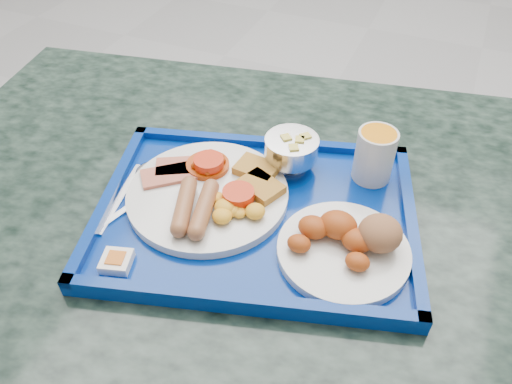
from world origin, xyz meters
TOP-DOWN VIEW (x-y plane):
  - floor at (0.00, 0.00)m, footprint 6.00×6.00m
  - table at (0.33, -1.13)m, footprint 1.42×1.08m
  - tray at (0.30, -1.15)m, footprint 0.55×0.46m
  - main_plate at (0.22, -1.15)m, footprint 0.25×0.25m
  - bread_plate at (0.45, -1.18)m, footprint 0.18×0.18m
  - fruit_bowl at (0.31, -1.03)m, footprint 0.09×0.09m
  - juice_cup at (0.44, -1.01)m, footprint 0.06×0.06m
  - spoon at (0.10, -1.16)m, footprint 0.07×0.16m
  - knife at (0.09, -1.21)m, footprint 0.04×0.16m
  - jam_packet at (0.16, -1.32)m, footprint 0.05×0.05m

SIDE VIEW (x-z plane):
  - floor at x=0.00m, z-range 0.00..0.00m
  - table at x=0.33m, z-range 0.19..1.00m
  - tray at x=0.30m, z-range 0.80..0.83m
  - knife at x=0.09m, z-range 0.82..0.82m
  - spoon at x=0.10m, z-range 0.82..0.83m
  - jam_packet at x=0.16m, z-range 0.82..0.83m
  - main_plate at x=0.22m, z-range 0.81..0.85m
  - bread_plate at x=0.45m, z-range 0.81..0.87m
  - fruit_bowl at x=0.31m, z-range 0.83..0.89m
  - juice_cup at x=0.44m, z-range 0.82..0.91m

